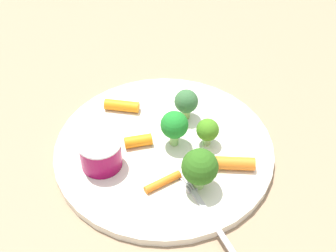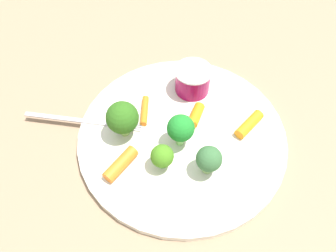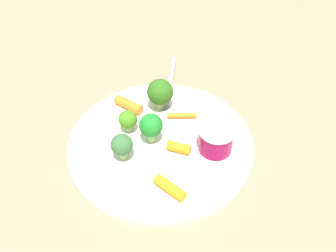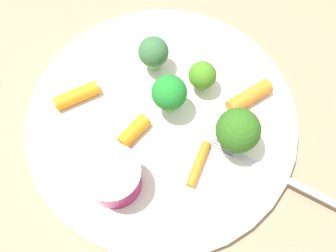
% 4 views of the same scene
% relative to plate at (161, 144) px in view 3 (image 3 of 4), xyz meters
% --- Properties ---
extents(ground_plane, '(2.40, 2.40, 0.00)m').
position_rel_plate_xyz_m(ground_plane, '(0.00, 0.00, -0.01)').
color(ground_plane, '#8F7356').
extents(plate, '(0.30, 0.30, 0.01)m').
position_rel_plate_xyz_m(plate, '(0.00, 0.00, 0.00)').
color(plate, silver).
rests_on(plate, ground_plane).
extents(sauce_cup, '(0.06, 0.06, 0.04)m').
position_rel_plate_xyz_m(sauce_cup, '(-0.04, -0.08, 0.03)').
color(sauce_cup, maroon).
rests_on(sauce_cup, plate).
extents(broccoli_floret_0, '(0.03, 0.03, 0.05)m').
position_rel_plate_xyz_m(broccoli_floret_0, '(-0.02, 0.06, 0.04)').
color(broccoli_floret_0, '#87AD59').
rests_on(broccoli_floret_0, plate).
extents(broccoli_floret_1, '(0.04, 0.04, 0.05)m').
position_rel_plate_xyz_m(broccoli_floret_1, '(0.01, 0.01, 0.04)').
color(broccoli_floret_1, '#88C669').
rests_on(broccoli_floret_1, plate).
extents(broccoli_floret_2, '(0.03, 0.03, 0.04)m').
position_rel_plate_xyz_m(broccoli_floret_2, '(0.04, 0.05, 0.03)').
color(broccoli_floret_2, '#89B16B').
rests_on(broccoli_floret_2, plate).
extents(broccoli_floret_3, '(0.05, 0.05, 0.06)m').
position_rel_plate_xyz_m(broccoli_floret_3, '(0.08, -0.02, 0.04)').
color(broccoli_floret_3, '#97C465').
rests_on(broccoli_floret_3, plate).
extents(carrot_stick_0, '(0.02, 0.05, 0.01)m').
position_rel_plate_xyz_m(carrot_stick_0, '(0.05, -0.05, 0.01)').
color(carrot_stick_0, orange).
rests_on(carrot_stick_0, plate).
extents(carrot_stick_1, '(0.05, 0.04, 0.02)m').
position_rel_plate_xyz_m(carrot_stick_1, '(-0.10, 0.01, 0.01)').
color(carrot_stick_1, orange).
rests_on(carrot_stick_1, plate).
extents(carrot_stick_2, '(0.03, 0.04, 0.02)m').
position_rel_plate_xyz_m(carrot_stick_2, '(-0.03, -0.02, 0.01)').
color(carrot_stick_2, orange).
rests_on(carrot_stick_2, plate).
extents(carrot_stick_3, '(0.05, 0.05, 0.02)m').
position_rel_plate_xyz_m(carrot_stick_3, '(0.09, 0.04, 0.01)').
color(carrot_stick_3, orange).
rests_on(carrot_stick_3, plate).
extents(fork, '(0.17, 0.07, 0.00)m').
position_rel_plate_xyz_m(fork, '(0.14, -0.05, 0.01)').
color(fork, beige).
rests_on(fork, plate).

